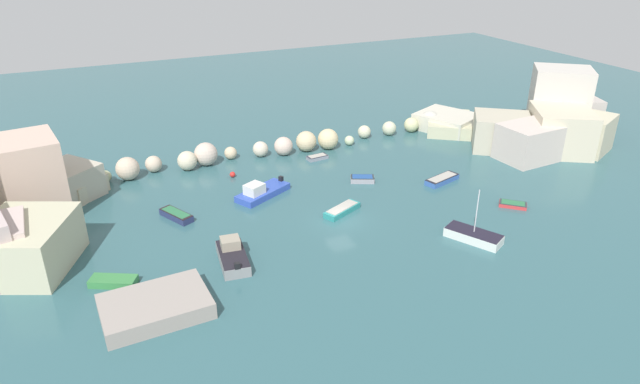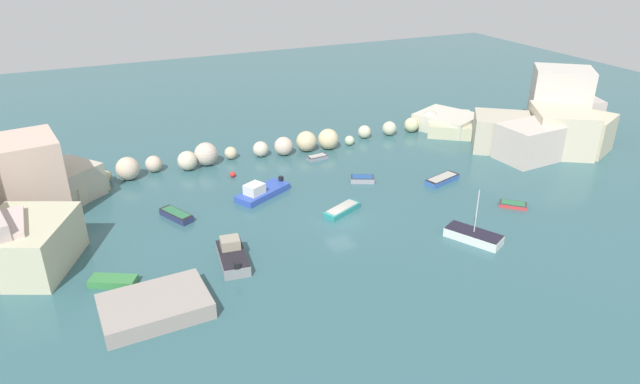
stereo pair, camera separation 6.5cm
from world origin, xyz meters
name	(u,v)px [view 2 (the right image)]	position (x,y,z in m)	size (l,w,h in m)	color
cove_water	(341,221)	(0.00, 0.00, 0.00)	(160.00, 160.00, 0.00)	#325E64
cliff_headland_right	(536,121)	(32.92, 9.26, 2.67)	(23.36, 22.67, 8.96)	#BCB39B
rock_breakwater	(284,144)	(1.59, 18.70, 1.17)	(44.56, 3.95, 2.73)	beige
stone_dock	(155,306)	(-18.53, -7.16, 0.64)	(7.52, 5.17, 1.28)	gray
channel_buoy	(233,174)	(-6.37, 14.31, 0.32)	(0.63, 0.63, 0.63)	red
moored_boat_0	(232,256)	(-11.49, -2.81, 0.65)	(2.76, 5.19, 1.85)	gray
moored_boat_1	(176,215)	(-14.14, 7.04, 0.35)	(2.74, 3.95, 0.68)	navy
moored_boat_2	(473,236)	(9.10, -8.28, 0.45)	(3.99, 5.28, 4.97)	silver
moored_boat_3	(261,192)	(-5.12, 8.24, 0.54)	(6.44, 4.87, 1.71)	#304FB8
moored_boat_4	(113,281)	(-20.92, -2.02, 0.30)	(3.82, 2.93, 0.60)	#388443
moored_boat_5	(442,179)	(14.15, 3.36, 0.33)	(4.51, 2.56, 0.62)	#3760AF
moored_boat_6	(342,210)	(0.87, 1.42, 0.31)	(4.37, 2.98, 0.63)	teal
moored_boat_7	(362,179)	(6.24, 7.12, 0.33)	(2.92, 2.37, 0.63)	#95939D
moored_boat_8	(513,204)	(17.03, -4.56, 0.23)	(2.80, 2.75, 0.44)	#CA3638
moored_boat_9	(317,157)	(4.48, 15.22, 0.25)	(2.61, 1.38, 0.48)	gray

